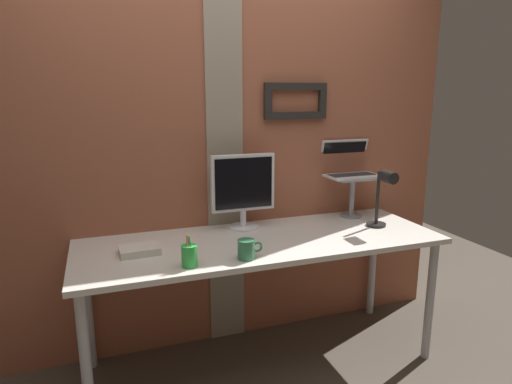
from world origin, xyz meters
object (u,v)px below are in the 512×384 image
monitor (243,187)px  laptop (348,165)px  pen_cup (189,256)px  desk_lamp (383,193)px  coffee_mug (247,249)px

monitor → laptop: bearing=5.5°
monitor → laptop: (0.75, 0.07, 0.08)m
monitor → pen_cup: size_ratio=2.75×
laptop → desk_lamp: bearing=-84.6°
laptop → pen_cup: (-1.18, -0.56, -0.28)m
laptop → desk_lamp: size_ratio=0.96×
coffee_mug → desk_lamp: bearing=12.2°
monitor → desk_lamp: bearing=-20.0°
pen_cup → coffee_mug: pen_cup is taller
laptop → coffee_mug: (-0.89, -0.56, -0.28)m
desk_lamp → pen_cup: size_ratio=2.19×
desk_lamp → coffee_mug: bearing=-167.8°
coffee_mug → pen_cup: bearing=-179.9°
monitor → pen_cup: 0.68m
monitor → desk_lamp: monitor is taller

